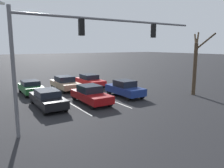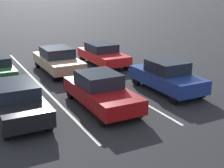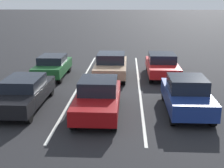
# 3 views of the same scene
# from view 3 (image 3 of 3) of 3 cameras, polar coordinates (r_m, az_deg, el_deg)

# --- Properties ---
(ground_plane) EXTENTS (240.00, 240.00, 0.00)m
(ground_plane) POSITION_cam_3_polar(r_m,az_deg,el_deg) (20.73, -0.08, 1.73)
(ground_plane) COLOR black
(lane_stripe_left_divider) EXTENTS (0.12, 16.45, 0.01)m
(lane_stripe_left_divider) POSITION_cam_3_polar(r_m,az_deg,el_deg) (18.55, 4.94, 0.05)
(lane_stripe_left_divider) COLOR silver
(lane_stripe_left_divider) RESTS_ON ground_plane
(lane_stripe_center_divider) EXTENTS (0.12, 16.45, 0.01)m
(lane_stripe_center_divider) POSITION_cam_3_polar(r_m,az_deg,el_deg) (18.75, -5.77, 0.19)
(lane_stripe_center_divider) COLOR silver
(lane_stripe_center_divider) RESTS_ON ground_plane
(car_maroon_midlane_front) EXTENTS (1.83, 4.62, 1.52)m
(car_maroon_midlane_front) POSITION_cam_3_polar(r_m,az_deg,el_deg) (13.60, -2.56, -2.38)
(car_maroon_midlane_front) COLOR maroon
(car_maroon_midlane_front) RESTS_ON ground_plane
(car_navy_leftlane_front) EXTENTS (1.82, 4.35, 1.58)m
(car_navy_leftlane_front) POSITION_cam_3_polar(r_m,az_deg,el_deg) (14.19, 13.47, -1.89)
(car_navy_leftlane_front) COLOR navy
(car_navy_leftlane_front) RESTS_ON ground_plane
(car_black_rightlane_front) EXTENTS (1.79, 4.79, 1.42)m
(car_black_rightlane_front) POSITION_cam_3_polar(r_m,az_deg,el_deg) (14.91, -15.78, -1.44)
(car_black_rightlane_front) COLOR black
(car_black_rightlane_front) RESTS_ON ground_plane
(car_darkgreen_rightlane_second) EXTENTS (1.75, 4.12, 1.40)m
(car_darkgreen_rightlane_second) POSITION_cam_3_polar(r_m,az_deg,el_deg) (20.27, -10.78, 3.30)
(car_darkgreen_rightlane_second) COLOR #1E5928
(car_darkgreen_rightlane_second) RESTS_ON ground_plane
(car_red_leftlane_second) EXTENTS (1.89, 4.59, 1.45)m
(car_red_leftlane_second) POSITION_cam_3_polar(r_m,az_deg,el_deg) (20.45, 9.13, 3.50)
(car_red_leftlane_second) COLOR red
(car_red_leftlane_second) RESTS_ON ground_plane
(car_tan_midlane_second) EXTENTS (1.94, 4.70, 1.53)m
(car_tan_midlane_second) POSITION_cam_3_polar(r_m,az_deg,el_deg) (19.94, -0.19, 3.51)
(car_tan_midlane_second) COLOR tan
(car_tan_midlane_second) RESTS_ON ground_plane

